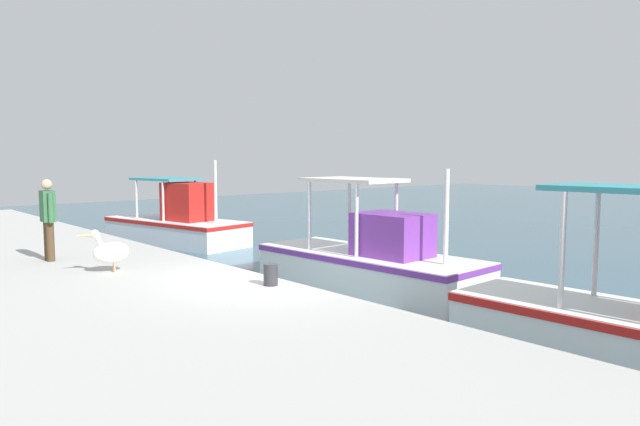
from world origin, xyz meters
name	(u,v)px	position (x,y,z in m)	size (l,w,h in m)	color
fishing_boat_nearest	(178,224)	(-9.78, 3.22, 0.68)	(5.74, 3.01, 2.85)	white
fishing_boat_second	(371,262)	(-0.49, 3.09, 0.63)	(5.53, 2.20, 2.73)	white
pelican	(111,251)	(-2.34, -2.03, 1.20)	(0.50, 0.97, 0.82)	tan
fisherman_standing	(48,216)	(-4.38, -2.53, 1.73)	(0.58, 0.26, 1.70)	#4C3823
mooring_bollard_nearest	(271,275)	(0.57, -0.45, 0.98)	(0.24, 0.24, 0.37)	#333338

